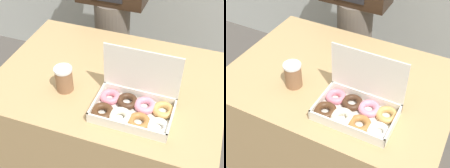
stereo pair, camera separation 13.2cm
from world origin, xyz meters
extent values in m
plane|color=#4C4742|center=(0.00, 0.00, 0.00)|extent=(14.00, 14.00, 0.00)
cube|color=tan|center=(0.00, 0.00, 0.38)|extent=(1.08, 0.78, 0.75)
cube|color=white|center=(0.17, -0.20, 0.75)|extent=(0.33, 0.21, 0.01)
cube|color=white|center=(0.01, -0.20, 0.78)|extent=(0.01, 0.21, 0.04)
cube|color=white|center=(0.33, -0.20, 0.78)|extent=(0.01, 0.21, 0.04)
cube|color=white|center=(0.17, -0.30, 0.78)|extent=(0.33, 0.01, 0.04)
cube|color=white|center=(0.17, -0.10, 0.78)|extent=(0.33, 0.01, 0.04)
cube|color=white|center=(0.17, -0.09, 0.90)|extent=(0.33, 0.01, 0.21)
torus|color=#4C2D19|center=(0.06, -0.25, 0.77)|extent=(0.13, 0.13, 0.03)
torus|color=pink|center=(0.06, -0.15, 0.77)|extent=(0.11, 0.11, 0.03)
torus|color=silver|center=(0.13, -0.25, 0.77)|extent=(0.13, 0.13, 0.03)
torus|color=#422819|center=(0.13, -0.15, 0.77)|extent=(0.13, 0.13, 0.03)
torus|color=#A87038|center=(0.21, -0.25, 0.77)|extent=(0.10, 0.10, 0.03)
torus|color=pink|center=(0.21, -0.15, 0.77)|extent=(0.13, 0.13, 0.03)
torus|color=white|center=(0.29, -0.25, 0.77)|extent=(0.10, 0.10, 0.03)
torus|color=tan|center=(0.29, -0.15, 0.77)|extent=(0.12, 0.12, 0.03)
cylinder|color=#8C6042|center=(-0.16, -0.15, 0.80)|extent=(0.08, 0.08, 0.11)
cylinder|color=white|center=(-0.16, -0.15, 0.87)|extent=(0.08, 0.08, 0.01)
cylinder|color=#665B51|center=(-0.21, 0.63, 0.41)|extent=(0.23, 0.23, 0.81)
camera|label=1|loc=(0.39, -1.07, 1.71)|focal=50.00mm
camera|label=2|loc=(0.51, -1.02, 1.71)|focal=50.00mm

